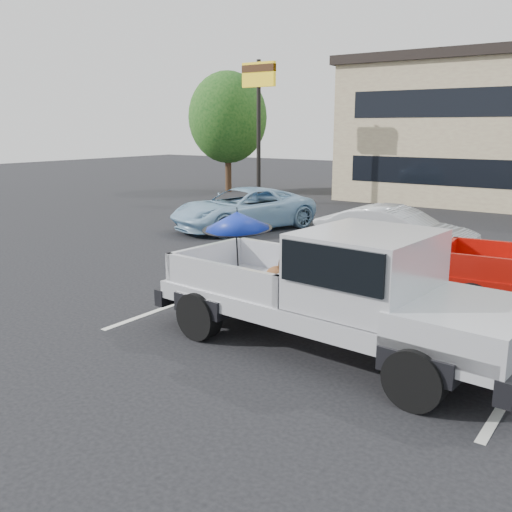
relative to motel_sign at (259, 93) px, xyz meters
The scene contains 7 objects.
ground 17.82m from the motel_sign, 54.46° to the right, with size 90.00×90.00×0.00m, color black.
stripe_left 14.65m from the motel_sign, 59.74° to the right, with size 0.12×5.00×0.01m, color silver.
motel_sign is the anchor object (origin of this frame).
tree_left 5.08m from the motel_sign, 143.13° to the left, with size 3.96×3.96×6.02m.
silver_pickup 17.36m from the motel_sign, 50.61° to the right, with size 5.82×2.45×2.06m.
silver_sedan 11.94m from the motel_sign, 37.21° to the right, with size 1.40×4.03×1.33m, color #AEB1B5.
blue_suv 7.52m from the motel_sign, 59.67° to the right, with size 2.23×4.83×1.34m, color #90B9D7.
Camera 1 is at (4.20, -6.31, 3.28)m, focal length 40.00 mm.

